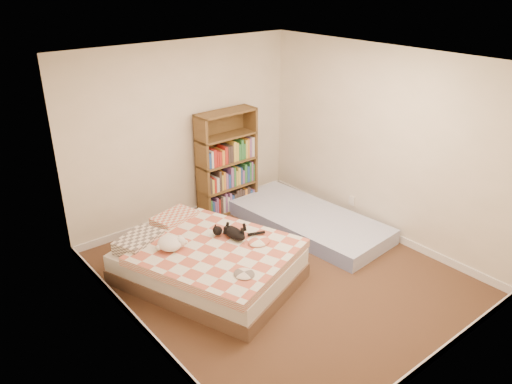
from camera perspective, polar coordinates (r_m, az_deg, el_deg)
room at (r=5.47m, az=2.87°, el=1.20°), size 3.51×4.01×2.51m
bed at (r=5.85m, az=-5.73°, el=-7.86°), size 1.96×2.31×0.52m
bookshelf at (r=7.35m, az=-3.41°, el=2.01°), size 0.92×0.32×1.52m
floor_mattress at (r=7.02m, az=5.93°, el=-3.27°), size 1.22×2.37×0.21m
black_cat at (r=5.82m, az=-2.67°, el=-4.57°), size 0.36×0.61×0.14m
white_dog at (r=5.64m, az=-9.71°, el=-5.81°), size 0.33×0.35×0.14m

